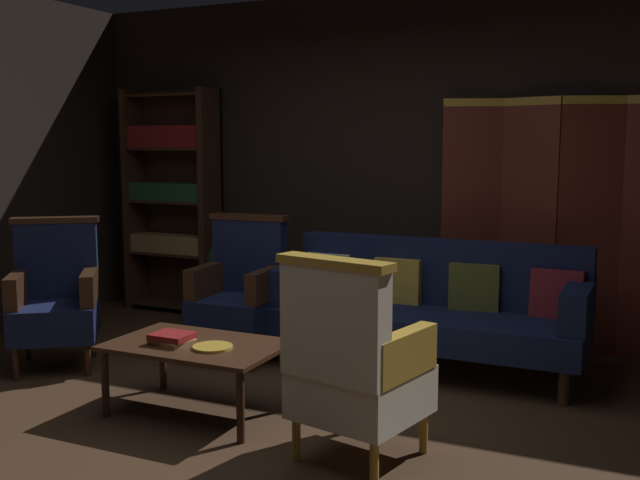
{
  "coord_description": "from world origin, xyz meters",
  "views": [
    {
      "loc": [
        1.99,
        -3.48,
        1.57
      ],
      "look_at": [
        0.0,
        0.8,
        0.95
      ],
      "focal_mm": 41.85,
      "sensor_mm": 36.0,
      "label": 1
    }
  ],
  "objects_px": {
    "book_red_leather": "(172,336)",
    "brass_tray": "(213,347)",
    "velvet_couch": "(431,303)",
    "folding_screen": "(558,222)",
    "book_tan_leather": "(172,341)",
    "armchair_wing_left": "(55,297)",
    "armchair_wing_right": "(240,291)",
    "armchair_gilt_accent": "(354,365)",
    "potted_plant": "(238,272)",
    "coffee_table": "(197,351)",
    "bookshelf": "(173,196)"
  },
  "relations": [
    {
      "from": "brass_tray",
      "to": "book_tan_leather",
      "type": "bearing_deg",
      "value": -176.9
    },
    {
      "from": "book_red_leather",
      "to": "armchair_gilt_accent",
      "type": "bearing_deg",
      "value": -7.53
    },
    {
      "from": "folding_screen",
      "to": "potted_plant",
      "type": "bearing_deg",
      "value": -172.12
    },
    {
      "from": "velvet_couch",
      "to": "brass_tray",
      "type": "xyz_separation_m",
      "value": [
        -0.82,
        -1.5,
        -0.03
      ]
    },
    {
      "from": "coffee_table",
      "to": "armchair_wing_right",
      "type": "bearing_deg",
      "value": 108.52
    },
    {
      "from": "bookshelf",
      "to": "coffee_table",
      "type": "xyz_separation_m",
      "value": [
        1.73,
        -2.18,
        -0.7
      ]
    },
    {
      "from": "armchair_gilt_accent",
      "to": "book_tan_leather",
      "type": "distance_m",
      "value": 1.2
    },
    {
      "from": "potted_plant",
      "to": "armchair_wing_left",
      "type": "bearing_deg",
      "value": -111.78
    },
    {
      "from": "velvet_couch",
      "to": "armchair_gilt_accent",
      "type": "distance_m",
      "value": 1.67
    },
    {
      "from": "armchair_wing_left",
      "to": "potted_plant",
      "type": "relative_size",
      "value": 1.26
    },
    {
      "from": "book_red_leather",
      "to": "brass_tray",
      "type": "height_order",
      "value": "book_red_leather"
    },
    {
      "from": "folding_screen",
      "to": "armchair_wing_left",
      "type": "xyz_separation_m",
      "value": [
        -3.14,
        -1.84,
        -0.5
      ]
    },
    {
      "from": "folding_screen",
      "to": "armchair_wing_right",
      "type": "bearing_deg",
      "value": -151.68
    },
    {
      "from": "folding_screen",
      "to": "coffee_table",
      "type": "relative_size",
      "value": 1.9
    },
    {
      "from": "brass_tray",
      "to": "potted_plant",
      "type": "bearing_deg",
      "value": 117.33
    },
    {
      "from": "coffee_table",
      "to": "brass_tray",
      "type": "height_order",
      "value": "brass_tray"
    },
    {
      "from": "book_tan_leather",
      "to": "coffee_table",
      "type": "bearing_deg",
      "value": 30.95
    },
    {
      "from": "coffee_table",
      "to": "book_tan_leather",
      "type": "bearing_deg",
      "value": -149.05
    },
    {
      "from": "velvet_couch",
      "to": "brass_tray",
      "type": "relative_size",
      "value": 9.35
    },
    {
      "from": "folding_screen",
      "to": "armchair_gilt_accent",
      "type": "bearing_deg",
      "value": -104.39
    },
    {
      "from": "armchair_wing_right",
      "to": "book_tan_leather",
      "type": "distance_m",
      "value": 1.2
    },
    {
      "from": "folding_screen",
      "to": "potted_plant",
      "type": "distance_m",
      "value": 2.62
    },
    {
      "from": "armchair_wing_left",
      "to": "armchair_wing_right",
      "type": "relative_size",
      "value": 1.0
    },
    {
      "from": "folding_screen",
      "to": "book_red_leather",
      "type": "bearing_deg",
      "value": -128.53
    },
    {
      "from": "folding_screen",
      "to": "armchair_gilt_accent",
      "type": "height_order",
      "value": "folding_screen"
    },
    {
      "from": "bookshelf",
      "to": "potted_plant",
      "type": "xyz_separation_m",
      "value": [
        0.89,
        -0.32,
        -0.6
      ]
    },
    {
      "from": "bookshelf",
      "to": "book_tan_leather",
      "type": "height_order",
      "value": "bookshelf"
    },
    {
      "from": "velvet_couch",
      "to": "book_red_leather",
      "type": "xyz_separation_m",
      "value": [
        -1.09,
        -1.51,
        0.01
      ]
    },
    {
      "from": "velvet_couch",
      "to": "coffee_table",
      "type": "relative_size",
      "value": 2.12
    },
    {
      "from": "coffee_table",
      "to": "book_tan_leather",
      "type": "relative_size",
      "value": 4.38
    },
    {
      "from": "potted_plant",
      "to": "brass_tray",
      "type": "height_order",
      "value": "potted_plant"
    },
    {
      "from": "armchair_gilt_accent",
      "to": "potted_plant",
      "type": "xyz_separation_m",
      "value": [
        -1.92,
        2.09,
        -0.01
      ]
    },
    {
      "from": "coffee_table",
      "to": "armchair_wing_left",
      "type": "height_order",
      "value": "armchair_wing_left"
    },
    {
      "from": "armchair_wing_right",
      "to": "book_tan_leather",
      "type": "height_order",
      "value": "armchair_wing_right"
    },
    {
      "from": "folding_screen",
      "to": "brass_tray",
      "type": "height_order",
      "value": "folding_screen"
    },
    {
      "from": "folding_screen",
      "to": "book_tan_leather",
      "type": "distance_m",
      "value": 2.97
    },
    {
      "from": "bookshelf",
      "to": "book_red_leather",
      "type": "xyz_separation_m",
      "value": [
        1.61,
        -2.25,
        -0.61
      ]
    },
    {
      "from": "book_tan_leather",
      "to": "armchair_wing_left",
      "type": "bearing_deg",
      "value": 161.33
    },
    {
      "from": "armchair_gilt_accent",
      "to": "armchair_wing_right",
      "type": "distance_m",
      "value": 1.96
    },
    {
      "from": "armchair_gilt_accent",
      "to": "brass_tray",
      "type": "xyz_separation_m",
      "value": [
        -0.93,
        0.17,
        -0.06
      ]
    },
    {
      "from": "bookshelf",
      "to": "armchair_wing_left",
      "type": "xyz_separation_m",
      "value": [
        0.29,
        -1.81,
        -0.59
      ]
    },
    {
      "from": "armchair_gilt_accent",
      "to": "armchair_wing_right",
      "type": "xyz_separation_m",
      "value": [
        -1.44,
        1.33,
        0.0
      ]
    },
    {
      "from": "armchair_wing_right",
      "to": "bookshelf",
      "type": "bearing_deg",
      "value": 141.49
    },
    {
      "from": "armchair_gilt_accent",
      "to": "book_red_leather",
      "type": "relative_size",
      "value": 4.67
    },
    {
      "from": "folding_screen",
      "to": "coffee_table",
      "type": "xyz_separation_m",
      "value": [
        -1.7,
        -2.21,
        -0.61
      ]
    },
    {
      "from": "potted_plant",
      "to": "armchair_wing_right",
      "type": "bearing_deg",
      "value": -57.91
    },
    {
      "from": "bookshelf",
      "to": "armchair_gilt_accent",
      "type": "height_order",
      "value": "bookshelf"
    },
    {
      "from": "armchair_wing_right",
      "to": "velvet_couch",
      "type": "bearing_deg",
      "value": 14.44
    },
    {
      "from": "bookshelf",
      "to": "velvet_couch",
      "type": "bearing_deg",
      "value": -15.32
    },
    {
      "from": "book_red_leather",
      "to": "armchair_wing_left",
      "type": "bearing_deg",
      "value": 161.33
    }
  ]
}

